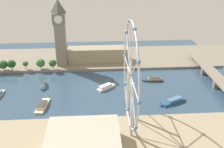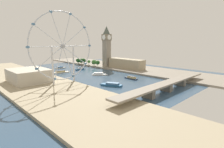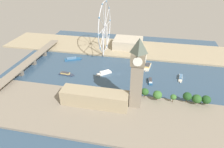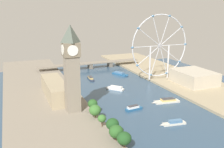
{
  "view_description": "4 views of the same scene",
  "coord_description": "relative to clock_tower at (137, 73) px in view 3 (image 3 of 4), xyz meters",
  "views": [
    {
      "loc": [
        279.05,
        11.57,
        148.98
      ],
      "look_at": [
        -15.1,
        30.82,
        14.53
      ],
      "focal_mm": 43.74,
      "sensor_mm": 36.0,
      "label": 1
    },
    {
      "loc": [
        194.4,
        259.66,
        60.85
      ],
      "look_at": [
        13.45,
        75.94,
        11.98
      ],
      "focal_mm": 28.39,
      "sensor_mm": 36.0,
      "label": 2
    },
    {
      "loc": [
        -282.49,
        -47.63,
        166.32
      ],
      "look_at": [
        -20.48,
        7.5,
        9.75
      ],
      "focal_mm": 32.39,
      "sensor_mm": 36.0,
      "label": 3
    },
    {
      "loc": [
        -136.14,
        -285.06,
        108.06
      ],
      "look_at": [
        -2.37,
        44.94,
        16.36
      ],
      "focal_mm": 41.48,
      "sensor_mm": 36.0,
      "label": 4
    }
  ],
  "objects": [
    {
      "name": "ground_plane",
      "position": [
        78.61,
        34.69,
        -49.55
      ],
      "size": [
        375.48,
        375.48,
        0.0
      ],
      "primitive_type": "plane",
      "color": "#334C66"
    },
    {
      "name": "tour_boat_5",
      "position": [
        72.36,
        57.93,
        -47.43
      ],
      "size": [
        21.72,
        24.61,
        4.98
      ],
      "rotation": [
        0.0,
        0.0,
        2.27
      ],
      "color": "white",
      "rests_on": "ground_plane"
    },
    {
      "name": "tour_boat_4",
      "position": [
        56.22,
        117.76,
        -47.61
      ],
      "size": [
        7.16,
        27.34,
        4.71
      ],
      "rotation": [
        0.0,
        0.0,
        4.66
      ],
      "color": "#2D384C",
      "rests_on": "ground_plane"
    },
    {
      "name": "tree_row_embankment",
      "position": [
        17.22,
        -55.05,
        -38.07
      ],
      "size": [
        15.06,
        87.46,
        14.48
      ],
      "color": "#513823",
      "rests_on": "riverbank_left"
    },
    {
      "name": "tour_boat_0",
      "position": [
        82.33,
        -62.73,
        -47.74
      ],
      "size": [
        27.04,
        8.36,
        4.53
      ],
      "rotation": [
        0.0,
        0.0,
        3.01
      ],
      "color": "beige",
      "rests_on": "ground_plane"
    },
    {
      "name": "riverbank_right",
      "position": [
        181.35,
        34.69,
        -48.05
      ],
      "size": [
        90.0,
        520.0,
        3.0
      ],
      "primitive_type": "cube",
      "color": "tan",
      "rests_on": "ground_plane"
    },
    {
      "name": "tour_boat_2",
      "position": [
        63.04,
        -16.36,
        -47.29
      ],
      "size": [
        22.48,
        7.8,
        5.41
      ],
      "rotation": [
        0.0,
        0.0,
        0.12
      ],
      "color": "#235684",
      "rests_on": "ground_plane"
    },
    {
      "name": "riverside_hall",
      "position": [
        184.21,
        35.02,
        -37.51
      ],
      "size": [
        46.35,
        57.16,
        18.07
      ],
      "primitive_type": "cube",
      "color": "#BCB29E",
      "rests_on": "riverbank_right"
    },
    {
      "name": "parliament_block",
      "position": [
        -9.65,
        50.16,
        -36.68
      ],
      "size": [
        22.0,
        84.32,
        19.73
      ],
      "primitive_type": "cube",
      "color": "tan",
      "rests_on": "riverbank_left"
    },
    {
      "name": "tour_boat_3",
      "position": [
        110.06,
        127.81,
        -47.52
      ],
      "size": [
        19.14,
        32.6,
        4.9
      ],
      "rotation": [
        0.0,
        0.0,
        5.15
      ],
      "color": "#235684",
      "rests_on": "ground_plane"
    },
    {
      "name": "river_bridge",
      "position": [
        78.61,
        191.62,
        -41.26
      ],
      "size": [
        187.48,
        15.44,
        10.76
      ],
      "color": "gray",
      "rests_on": "ground_plane"
    },
    {
      "name": "clock_tower",
      "position": [
        0.0,
        0.0,
        0.0
      ],
      "size": [
        17.16,
        17.16,
        89.3
      ],
      "color": "gray",
      "rests_on": "riverbank_left"
    },
    {
      "name": "tour_boat_1",
      "position": [
        109.54,
        -9.87,
        -47.61
      ],
      "size": [
        35.31,
        12.34,
        4.88
      ],
      "rotation": [
        0.0,
        0.0,
        3.01
      ],
      "color": "beige",
      "rests_on": "ground_plane"
    },
    {
      "name": "riverbank_left",
      "position": [
        -24.13,
        34.69,
        -48.05
      ],
      "size": [
        90.0,
        520.0,
        3.0
      ],
      "primitive_type": "cube",
      "color": "gray",
      "rests_on": "ground_plane"
    },
    {
      "name": "ferris_wheel",
      "position": [
        151.09,
        75.42,
        2.71
      ],
      "size": [
        95.54,
        3.2,
        96.39
      ],
      "color": "silver",
      "rests_on": "riverbank_right"
    }
  ]
}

